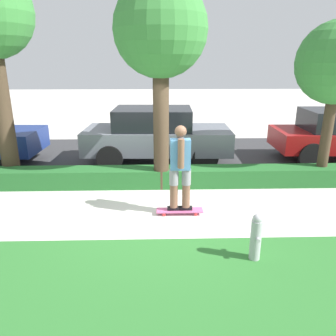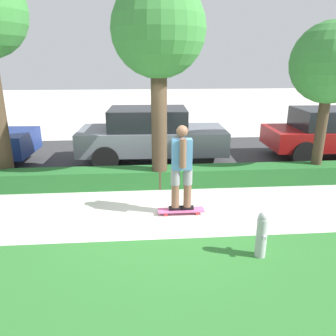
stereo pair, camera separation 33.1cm
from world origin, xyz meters
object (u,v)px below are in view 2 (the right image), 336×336
(parked_car_middle, at_px, (151,135))
(tree_far, at_px, (331,64))
(tree_mid, at_px, (158,34))
(skater_person, at_px, (182,166))
(fire_hydrant, at_px, (262,235))
(skateboard, at_px, (181,210))
(parked_car_rear, at_px, (331,132))

(parked_car_middle, bearing_deg, tree_far, -22.79)
(tree_mid, bearing_deg, skater_person, -76.44)
(skater_person, distance_m, tree_far, 4.46)
(parked_car_middle, bearing_deg, fire_hydrant, -71.40)
(skateboard, bearing_deg, tree_mid, 103.56)
(tree_mid, height_order, fire_hydrant, tree_mid)
(skater_person, relative_size, tree_far, 0.45)
(parked_car_rear, bearing_deg, parked_car_middle, -178.32)
(tree_far, xyz_separation_m, parked_car_middle, (-4.17, 1.92, -2.03))
(skateboard, height_order, parked_car_rear, parked_car_rear)
(tree_far, height_order, parked_car_middle, tree_far)
(skateboard, distance_m, parked_car_rear, 6.35)
(skater_person, relative_size, tree_mid, 0.38)
(skateboard, distance_m, fire_hydrant, 1.97)
(skateboard, xyz_separation_m, tree_far, (3.68, 1.68, 2.81))
(parked_car_middle, bearing_deg, tree_mid, -84.52)
(parked_car_rear, bearing_deg, skateboard, -143.40)
(skater_person, height_order, tree_far, tree_far)
(tree_mid, relative_size, parked_car_rear, 1.15)
(parked_car_middle, height_order, parked_car_rear, parked_car_middle)
(skateboard, bearing_deg, parked_car_rear, 35.26)
(skater_person, relative_size, fire_hydrant, 2.23)
(fire_hydrant, bearing_deg, skater_person, 123.49)
(skateboard, distance_m, tree_far, 4.93)
(tree_mid, relative_size, tree_far, 1.20)
(skateboard, xyz_separation_m, fire_hydrant, (1.07, -1.62, 0.32))
(tree_mid, height_order, tree_far, tree_mid)
(skateboard, height_order, parked_car_middle, parked_car_middle)
(parked_car_middle, xyz_separation_m, fire_hydrant, (1.56, -5.23, -0.47))
(skateboard, xyz_separation_m, parked_car_rear, (5.15, 3.64, 0.75))
(skateboard, height_order, tree_mid, tree_mid)
(parked_car_rear, relative_size, fire_hydrant, 5.20)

